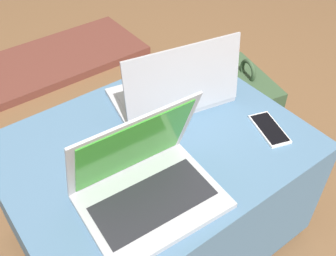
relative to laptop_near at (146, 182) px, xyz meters
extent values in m
plane|color=brown|center=(0.13, 0.14, -0.52)|extent=(14.00, 14.00, 0.00)
cube|color=#2A3D4E|center=(0.13, 0.14, -0.50)|extent=(0.84, 0.65, 0.05)
cube|color=slate|center=(0.13, 0.14, -0.26)|extent=(0.88, 0.68, 0.42)
cube|color=#B7B7BC|center=(0.00, -0.03, -0.05)|extent=(0.36, 0.28, 0.02)
cube|color=#232328|center=(0.00, -0.04, -0.04)|extent=(0.31, 0.16, 0.00)
cube|color=#B7B7BC|center=(0.00, 0.06, 0.08)|extent=(0.35, 0.12, 0.25)
cube|color=green|center=(0.00, 0.05, 0.08)|extent=(0.31, 0.10, 0.22)
cube|color=#B7B7BC|center=(0.30, 0.30, -0.05)|extent=(0.42, 0.30, 0.02)
cube|color=#B2B2B7|center=(0.30, 0.30, -0.04)|extent=(0.35, 0.19, 0.00)
cube|color=#B7B7BC|center=(0.28, 0.20, 0.08)|extent=(0.38, 0.11, 0.23)
cube|color=green|center=(0.28, 0.20, 0.07)|extent=(0.34, 0.09, 0.20)
cube|color=white|center=(0.44, -0.02, -0.05)|extent=(0.11, 0.16, 0.01)
cube|color=black|center=(0.44, -0.02, -0.04)|extent=(0.10, 0.15, 0.00)
cube|color=#385133|center=(0.67, 0.29, -0.32)|extent=(0.21, 0.35, 0.40)
cube|color=#2F452B|center=(0.76, 0.27, -0.40)|extent=(0.11, 0.27, 0.18)
torus|color=#385133|center=(0.67, 0.29, -0.10)|extent=(0.04, 0.10, 0.09)
cube|color=brown|center=(0.13, 1.44, -0.50)|extent=(1.40, 0.50, 0.04)
camera|label=1|loc=(-0.33, -0.54, 0.77)|focal=42.00mm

